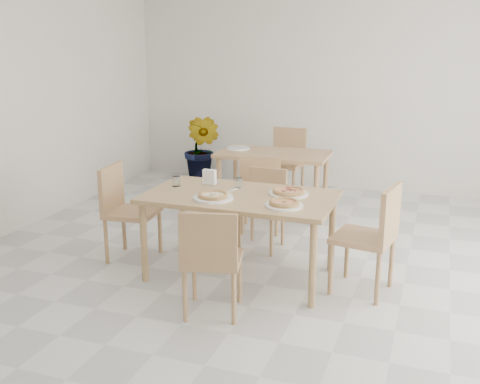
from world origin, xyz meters
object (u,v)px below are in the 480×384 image
(tumbler_a, at_px, (176,181))
(pizza_pepperoni, at_px, (289,191))
(plate_margherita, at_px, (284,205))
(chair_back_s, at_px, (261,188))
(plate_mushroom, at_px, (213,198))
(napkin_holder, at_px, (210,178))
(main_table, at_px, (240,203))
(chair_south, at_px, (211,255))
(pizza_margherita, at_px, (284,203))
(plate_pepperoni, at_px, (289,194))
(chair_back_n, at_px, (287,158))
(chair_east, at_px, (374,232))
(potted_plant, at_px, (202,149))
(chair_west, at_px, (124,205))
(chair_north, at_px, (264,203))
(second_table, at_px, (273,161))
(pizza_mushroom, at_px, (213,195))
(tumbler_b, at_px, (239,183))
(plate_empty, at_px, (238,148))

(tumbler_a, bearing_deg, pizza_pepperoni, 3.40)
(plate_margherita, bearing_deg, chair_back_s, 114.74)
(plate_mushroom, height_order, napkin_holder, napkin_holder)
(main_table, xyz_separation_m, chair_south, (0.06, -0.80, -0.18))
(main_table, bearing_deg, plate_mushroom, -129.92)
(chair_back_s, bearing_deg, main_table, 85.56)
(pizza_margherita, height_order, tumbler_a, tumbler_a)
(plate_pepperoni, bearing_deg, chair_back_n, 105.44)
(plate_mushroom, bearing_deg, chair_east, 10.22)
(chair_back_s, bearing_deg, pizza_margherita, 101.30)
(napkin_holder, relative_size, chair_back_n, 0.16)
(pizza_pepperoni, bearing_deg, potted_plant, 125.64)
(chair_west, bearing_deg, potted_plant, 3.36)
(chair_east, relative_size, plate_pepperoni, 2.72)
(chair_back_s, bearing_deg, chair_north, 99.63)
(plate_margherita, xyz_separation_m, chair_back_s, (-0.64, 1.38, -0.26))
(plate_mushroom, height_order, second_table, plate_mushroom)
(chair_back_n, bearing_deg, potted_plant, 167.97)
(chair_east, bearing_deg, potted_plant, -126.46)
(chair_back_s, bearing_deg, chair_west, 35.10)
(plate_pepperoni, relative_size, pizza_mushroom, 1.02)
(chair_north, xyz_separation_m, potted_plant, (-1.66, 2.25, 0.03))
(second_table, xyz_separation_m, potted_plant, (-1.43, 1.15, -0.16))
(chair_north, bearing_deg, chair_back_s, 116.56)
(chair_west, height_order, chair_east, chair_east)
(plate_margherita, xyz_separation_m, napkin_holder, (-0.82, 0.42, 0.06))
(plate_mushroom, height_order, potted_plant, potted_plant)
(chair_west, xyz_separation_m, chair_back_s, (1.00, 1.13, -0.02))
(plate_mushroom, bearing_deg, pizza_margherita, -1.16)
(chair_back_n, bearing_deg, plate_margherita, -71.37)
(chair_east, bearing_deg, plate_pepperoni, -87.74)
(plate_margherita, bearing_deg, tumbler_a, 165.06)
(napkin_holder, bearing_deg, main_table, -27.73)
(chair_east, distance_m, plate_margherita, 0.77)
(pizza_pepperoni, distance_m, napkin_holder, 0.77)
(main_table, relative_size, plate_mushroom, 4.78)
(chair_east, bearing_deg, chair_west, -79.80)
(chair_west, height_order, tumbler_a, chair_west)
(pizza_pepperoni, bearing_deg, second_table, 110.41)
(plate_margherita, bearing_deg, second_table, 108.62)
(pizza_margherita, xyz_separation_m, chair_back_s, (-0.64, 1.38, -0.28))
(chair_north, distance_m, pizza_pepperoni, 0.83)
(chair_south, distance_m, tumbler_b, 1.07)
(chair_back_n, xyz_separation_m, plate_empty, (-0.43, -0.69, 0.23))
(chair_west, height_order, plate_empty, chair_west)
(chair_south, relative_size, chair_back_s, 0.99)
(plate_margherita, xyz_separation_m, pizza_pepperoni, (-0.06, 0.35, 0.02))
(pizza_margherita, relative_size, chair_back_n, 0.34)
(pizza_margherita, xyz_separation_m, tumbler_b, (-0.54, 0.44, 0.01))
(napkin_holder, distance_m, plate_empty, 1.77)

